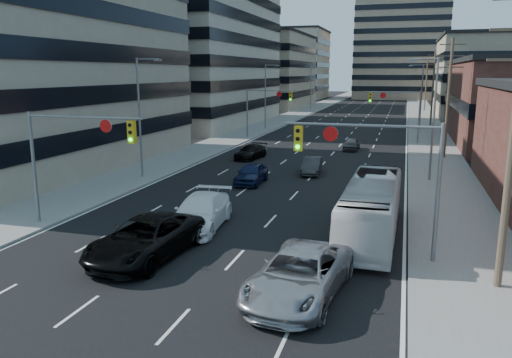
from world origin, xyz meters
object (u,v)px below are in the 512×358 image
at_px(black_pickup, 146,238).
at_px(sedan_blue, 251,173).
at_px(white_van, 200,212).
at_px(transit_bus, 371,208).
at_px(silver_suv, 299,275).

height_order(black_pickup, sedan_blue, black_pickup).
relative_size(white_van, transit_bus, 0.56).
bearing_deg(black_pickup, transit_bus, 37.11).
bearing_deg(black_pickup, silver_suv, -9.91).
bearing_deg(white_van, black_pickup, -102.78).
xyz_separation_m(white_van, transit_bus, (8.61, 1.11, 0.60)).
xyz_separation_m(black_pickup, white_van, (0.58, 4.68, -0.05)).
relative_size(transit_bus, sedan_blue, 2.35).
xyz_separation_m(black_pickup, transit_bus, (9.19, 5.79, 0.55)).
height_order(white_van, sedan_blue, white_van).
relative_size(white_van, sedan_blue, 1.32).
bearing_deg(black_pickup, sedan_blue, 94.89).
bearing_deg(silver_suv, black_pickup, 171.43).
distance_m(white_van, transit_bus, 8.70).
relative_size(black_pickup, silver_suv, 1.04).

